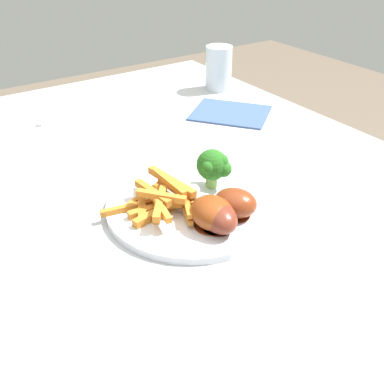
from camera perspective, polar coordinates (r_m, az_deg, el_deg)
The scene contains 10 objects.
dining_table at distance 0.84m, azimuth 0.51°, elevation -4.58°, with size 1.25×0.82×0.76m.
dinner_plate at distance 0.71m, azimuth 0.00°, elevation -1.78°, with size 0.27×0.27×0.01m, color silver.
broccoli_floret_front at distance 0.73m, azimuth 2.71°, elevation 3.36°, with size 0.06×0.05×0.07m.
carrot_fries_pile at distance 0.69m, azimuth -3.92°, elevation -0.98°, with size 0.15×0.16×0.04m.
chicken_drumstick_near at distance 0.65m, azimuth 2.35°, elevation -2.46°, with size 0.13×0.07×0.04m.
chicken_drumstick_far at distance 0.65m, azimuth 3.05°, elevation -2.84°, with size 0.13×0.06×0.04m.
chicken_drumstick_extra at distance 0.67m, azimuth 5.07°, elevation -1.33°, with size 0.11×0.09×0.04m.
fork at distance 1.13m, azimuth -17.52°, elevation 9.95°, with size 0.19×0.01×0.01m, color silver.
water_glass at distance 1.21m, azimuth 3.39°, elevation 15.36°, with size 0.07×0.07×0.11m, color silver.
napkin at distance 1.06m, azimuth 4.87°, elevation 9.92°, with size 0.17×0.14×0.00m, color #3D5684.
Camera 1 is at (-0.56, 0.38, 1.16)m, focal length 42.19 mm.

